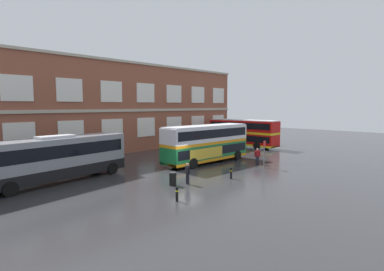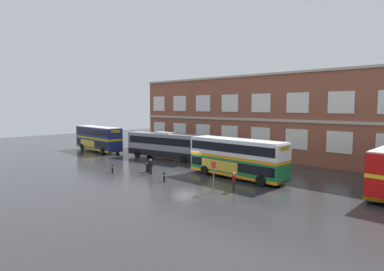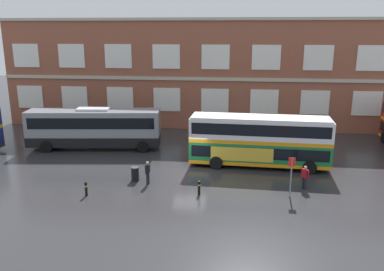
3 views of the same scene
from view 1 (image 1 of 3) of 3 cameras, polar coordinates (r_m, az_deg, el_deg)
ground_plane at (r=29.60m, az=-3.78°, el=-6.49°), size 120.00×120.00×0.00m
brick_terminal_building at (r=42.60m, az=-17.61°, el=4.84°), size 47.48×8.19×11.92m
double_decker_middle at (r=33.19m, az=2.73°, el=-1.40°), size 11.10×3.21×4.07m
double_decker_far at (r=46.81m, az=9.45°, el=0.58°), size 2.94×11.02×4.07m
touring_coach at (r=27.07m, az=-24.01°, el=-4.00°), size 12.22×3.97×3.80m
waiting_passenger at (r=24.30m, az=-0.83°, el=-6.91°), size 0.30×0.64×1.70m
second_passenger at (r=33.07m, az=12.11°, el=-3.68°), size 0.53×0.52×1.70m
bus_stand_flag at (r=31.28m, az=13.31°, el=-2.93°), size 0.44×0.10×2.70m
station_litter_bin at (r=24.05m, az=-3.61°, el=-8.06°), size 0.60×0.60×1.03m
safety_bollard_west at (r=20.22m, az=-2.83°, el=-10.80°), size 0.19×0.19×0.95m
safety_bollard_east at (r=26.34m, az=7.31°, el=-6.95°), size 0.19×0.19×0.95m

